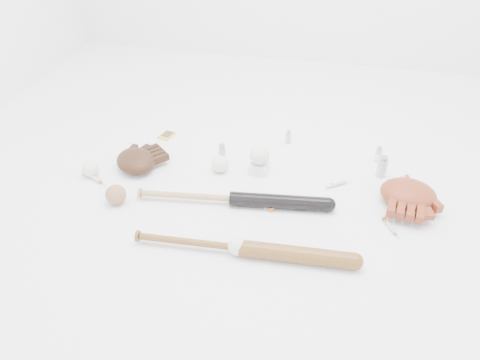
% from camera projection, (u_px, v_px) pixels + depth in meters
% --- Properties ---
extents(bat_dark, '(0.82, 0.16, 0.06)m').
position_uv_depth(bat_dark, '(232.00, 199.00, 1.89)').
color(bat_dark, black).
rests_on(bat_dark, ground).
extents(bat_wood, '(0.83, 0.11, 0.06)m').
position_uv_depth(bat_wood, '(242.00, 248.00, 1.66)').
color(bat_wood, brown).
rests_on(bat_wood, ground).
extents(glove_dark, '(0.33, 0.33, 0.08)m').
position_uv_depth(glove_dark, '(136.00, 161.00, 2.09)').
color(glove_dark, black).
rests_on(glove_dark, ground).
extents(glove_tan, '(0.30, 0.30, 0.10)m').
position_uv_depth(glove_tan, '(408.00, 194.00, 1.88)').
color(glove_tan, maroon).
rests_on(glove_tan, ground).
extents(trading_card, '(0.08, 0.10, 0.00)m').
position_uv_depth(trading_card, '(167.00, 136.00, 2.34)').
color(trading_card, gold).
rests_on(trading_card, ground).
extents(pedestal, '(0.08, 0.08, 0.04)m').
position_uv_depth(pedestal, '(259.00, 167.00, 2.08)').
color(pedestal, white).
rests_on(pedestal, ground).
extents(baseball_on_pedestal, '(0.09, 0.09, 0.09)m').
position_uv_depth(baseball_on_pedestal, '(260.00, 155.00, 2.04)').
color(baseball_on_pedestal, white).
rests_on(baseball_on_pedestal, pedestal).
extents(baseball_left, '(0.07, 0.07, 0.07)m').
position_uv_depth(baseball_left, '(91.00, 169.00, 2.05)').
color(baseball_left, white).
rests_on(baseball_left, ground).
extents(baseball_upper, '(0.08, 0.08, 0.08)m').
position_uv_depth(baseball_upper, '(220.00, 164.00, 2.07)').
color(baseball_upper, white).
rests_on(baseball_upper, ground).
extents(baseball_mid, '(0.07, 0.07, 0.07)m').
position_uv_depth(baseball_mid, '(237.00, 246.00, 1.66)').
color(baseball_mid, white).
rests_on(baseball_mid, ground).
extents(baseball_aged, '(0.08, 0.08, 0.08)m').
position_uv_depth(baseball_aged, '(116.00, 195.00, 1.89)').
color(baseball_aged, '#916645').
rests_on(baseball_aged, ground).
extents(syringe_0, '(0.16, 0.10, 0.02)m').
position_uv_depth(syringe_0, '(95.00, 178.00, 2.03)').
color(syringe_0, '#ADBCC6').
rests_on(syringe_0, ground).
extents(syringe_1, '(0.14, 0.08, 0.02)m').
position_uv_depth(syringe_1, '(260.00, 204.00, 1.89)').
color(syringe_1, '#ADBCC6').
rests_on(syringe_1, ground).
extents(syringe_2, '(0.13, 0.11, 0.02)m').
position_uv_depth(syringe_2, '(338.00, 184.00, 2.00)').
color(syringe_2, '#ADBCC6').
rests_on(syringe_2, ground).
extents(syringe_3, '(0.08, 0.13, 0.02)m').
position_uv_depth(syringe_3, '(391.00, 228.00, 1.78)').
color(syringe_3, '#ADBCC6').
rests_on(syringe_3, ground).
extents(syringe_4, '(0.13, 0.13, 0.02)m').
position_uv_depth(syringe_4, '(396.00, 181.00, 2.02)').
color(syringe_4, '#ADBCC6').
rests_on(syringe_4, ground).
extents(vial_0, '(0.03, 0.03, 0.08)m').
position_uv_depth(vial_0, '(379.00, 154.00, 2.14)').
color(vial_0, '#ABB5BB').
rests_on(vial_0, ground).
extents(vial_1, '(0.03, 0.03, 0.07)m').
position_uv_depth(vial_1, '(288.00, 137.00, 2.27)').
color(vial_1, '#ABB5BB').
rests_on(vial_1, ground).
extents(vial_2, '(0.03, 0.03, 0.08)m').
position_uv_depth(vial_2, '(222.00, 153.00, 2.14)').
color(vial_2, '#ABB5BB').
rests_on(vial_2, ground).
extents(vial_3, '(0.04, 0.04, 0.10)m').
position_uv_depth(vial_3, '(382.00, 167.00, 2.04)').
color(vial_3, '#ABB5BB').
rests_on(vial_3, ground).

